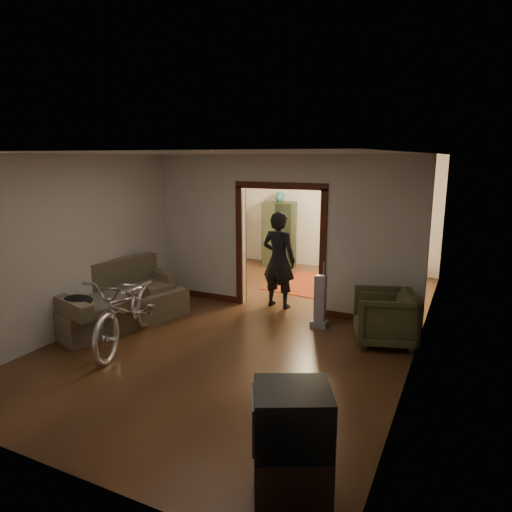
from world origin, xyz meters
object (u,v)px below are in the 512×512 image
Objects in this scene: locker at (279,234)px; person at (279,260)px; desk at (380,264)px; bicycle at (128,308)px; sofa at (119,294)px; armchair at (384,317)px.

person is at bearing -81.65° from locker.
bicycle is at bearing -109.54° from desk.
sofa is 5.85m from desk.
sofa is 2.48× the size of armchair.
desk is at bearing 45.75° from bicycle.
person is (2.07, 1.96, 0.39)m from sofa.
person is at bearing -130.79° from armchair.
locker is 2.64m from desk.
person is 3.28m from locker.
locker is (0.11, 5.59, 0.27)m from bicycle.
person is 1.90× the size of desk.
bicycle is at bearing -81.95° from armchair.
locker is (-1.25, 3.03, -0.08)m from person.
person reaches higher than locker.
bicycle reaches higher than sofa.
sofa reaches higher than armchair.
armchair is 3.77m from desk.
bicycle is at bearing 68.28° from person.
desk is at bearing 173.98° from armchair.
locker is at bearing -61.42° from person.
sofa reaches higher than desk.
desk is (1.34, 2.79, -0.55)m from person.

